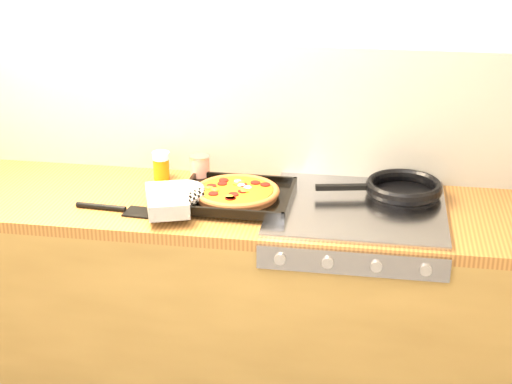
% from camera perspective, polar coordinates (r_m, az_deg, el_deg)
% --- Properties ---
extents(room_shell, '(3.20, 3.20, 3.20)m').
position_cam_1_polar(room_shell, '(2.95, -0.95, 5.96)').
color(room_shell, white).
rests_on(room_shell, ground).
extents(counter_run, '(3.20, 0.62, 0.90)m').
position_cam_1_polar(counter_run, '(2.97, -1.86, -8.70)').
color(counter_run, olive).
rests_on(counter_run, ground).
extents(stovetop, '(0.60, 0.56, 0.02)m').
position_cam_1_polar(stovetop, '(2.72, 7.37, -1.17)').
color(stovetop, '#97979C').
rests_on(stovetop, counter_run).
extents(pizza_on_tray, '(0.51, 0.44, 0.07)m').
position_cam_1_polar(pizza_on_tray, '(2.72, -2.79, -0.17)').
color(pizza_on_tray, black).
rests_on(pizza_on_tray, stovetop).
extents(frying_pan, '(0.47, 0.32, 0.04)m').
position_cam_1_polar(frying_pan, '(2.81, 10.56, 0.22)').
color(frying_pan, black).
rests_on(frying_pan, stovetop).
extents(tomato_can, '(0.10, 0.10, 0.10)m').
position_cam_1_polar(tomato_can, '(2.92, -4.11, 1.68)').
color(tomato_can, maroon).
rests_on(tomato_can, counter_run).
extents(juice_glass, '(0.07, 0.07, 0.11)m').
position_cam_1_polar(juice_glass, '(2.97, -6.91, 1.93)').
color(juice_glass, '#CD660C').
rests_on(juice_glass, counter_run).
extents(wooden_spoon, '(0.29, 0.12, 0.02)m').
position_cam_1_polar(wooden_spoon, '(2.90, -0.80, 0.62)').
color(wooden_spoon, '#A07744').
rests_on(wooden_spoon, counter_run).
extents(black_spatula, '(0.28, 0.09, 0.02)m').
position_cam_1_polar(black_spatula, '(2.72, -10.08, -1.23)').
color(black_spatula, black).
rests_on(black_spatula, counter_run).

